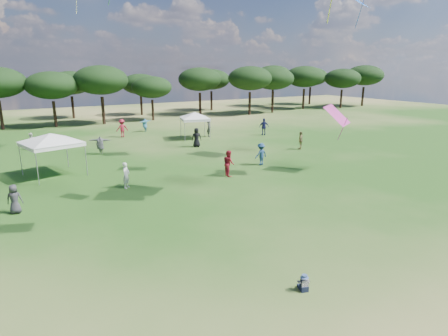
{
  "coord_description": "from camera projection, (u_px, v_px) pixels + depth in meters",
  "views": [
    {
      "loc": [
        -8.11,
        -6.49,
        7.15
      ],
      "look_at": [
        -0.76,
        6.0,
        3.28
      ],
      "focal_mm": 30.0,
      "sensor_mm": 36.0,
      "label": 1
    }
  ],
  "objects": [
    {
      "name": "tent_left",
      "position": [
        50.0,
        135.0,
        25.11
      ],
      "size": [
        6.6,
        6.6,
        3.23
      ],
      "rotation": [
        0.0,
        0.0,
        0.24
      ],
      "color": "gray",
      "rests_on": "ground"
    },
    {
      "name": "ground",
      "position": [
        347.0,
        314.0,
        11.22
      ],
      "size": [
        140.0,
        140.0,
        0.0
      ],
      "primitive_type": "plane",
      "color": "#285318",
      "rests_on": "ground"
    },
    {
      "name": "toddler",
      "position": [
        304.0,
        283.0,
        12.38
      ],
      "size": [
        0.44,
        0.47,
        0.58
      ],
      "rotation": [
        0.0,
        0.0,
        -0.33
      ],
      "color": "black",
      "rests_on": "ground"
    },
    {
      "name": "tree_line",
      "position": [
        89.0,
        82.0,
        50.47
      ],
      "size": [
        108.78,
        17.63,
        7.77
      ],
      "color": "black",
      "rests_on": "ground"
    },
    {
      "name": "tent_right",
      "position": [
        195.0,
        113.0,
        38.6
      ],
      "size": [
        5.44,
        5.44,
        3.08
      ],
      "rotation": [
        0.0,
        0.0,
        -0.27
      ],
      "color": "gray",
      "rests_on": "ground"
    },
    {
      "name": "festival_crowd",
      "position": [
        132.0,
        144.0,
        32.12
      ],
      "size": [
        29.79,
        22.33,
        1.92
      ],
      "color": "silver",
      "rests_on": "ground"
    }
  ]
}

